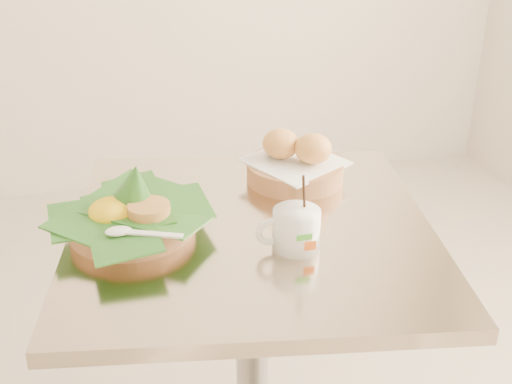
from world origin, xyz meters
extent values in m
cylinder|color=gray|center=(0.20, -0.02, 0.37)|extent=(0.07, 0.07, 0.69)
cube|color=beige|center=(0.20, -0.02, 0.73)|extent=(0.79, 0.79, 0.03)
cylinder|color=#A36F46|center=(-0.02, 0.01, 0.77)|extent=(0.24, 0.24, 0.04)
cone|color=#205D1A|center=(-0.01, 0.02, 0.84)|extent=(0.13, 0.14, 0.12)
ellipsoid|color=yellow|center=(-0.06, 0.01, 0.79)|extent=(0.09, 0.09, 0.05)
cylinder|color=#CC9347|center=(0.01, -0.02, 0.80)|extent=(0.08, 0.08, 0.02)
cylinder|color=#A36F46|center=(0.34, 0.16, 0.77)|extent=(0.22, 0.22, 0.04)
cube|color=white|center=(0.34, 0.16, 0.79)|extent=(0.25, 0.25, 0.01)
ellipsoid|color=orange|center=(0.32, 0.19, 0.83)|extent=(0.08, 0.08, 0.06)
ellipsoid|color=orange|center=(0.38, 0.14, 0.83)|extent=(0.08, 0.08, 0.06)
cylinder|color=white|center=(0.27, -0.12, 0.79)|extent=(0.09, 0.09, 0.08)
torus|color=white|center=(0.22, -0.12, 0.79)|extent=(0.05, 0.01, 0.05)
cylinder|color=#3E2311|center=(0.27, -0.12, 0.82)|extent=(0.08, 0.08, 0.01)
cylinder|color=black|center=(0.28, -0.11, 0.84)|extent=(0.02, 0.04, 0.11)
cube|color=green|center=(0.27, -0.16, 0.80)|extent=(0.03, 0.00, 0.01)
cube|color=orange|center=(0.28, -0.16, 0.78)|extent=(0.02, 0.00, 0.02)
camera|label=1|loc=(-0.03, -1.09, 1.36)|focal=45.00mm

